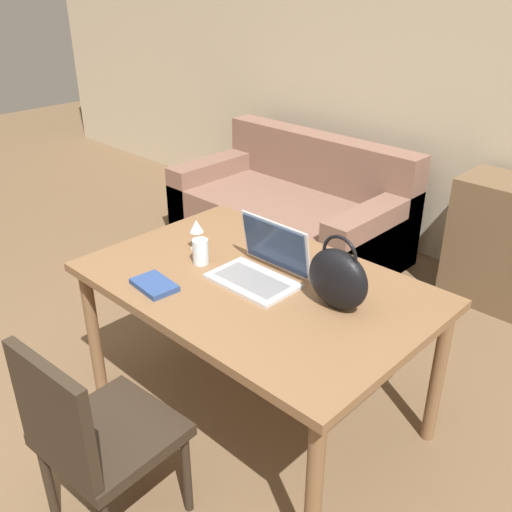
% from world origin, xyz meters
% --- Properties ---
extents(ground_plane, '(14.00, 14.00, 0.00)m').
position_xyz_m(ground_plane, '(0.00, 0.00, 0.00)').
color(ground_plane, brown).
extents(wall_back, '(10.00, 0.06, 2.70)m').
position_xyz_m(wall_back, '(0.00, 2.94, 1.35)').
color(wall_back, beige).
rests_on(wall_back, ground_plane).
extents(dining_table, '(1.49, 0.98, 0.74)m').
position_xyz_m(dining_table, '(0.05, 0.80, 0.66)').
color(dining_table, brown).
rests_on(dining_table, ground_plane).
extents(chair, '(0.47, 0.47, 0.86)m').
position_xyz_m(chair, '(0.07, -0.06, 0.48)').
color(chair, '#2D2319').
rests_on(chair, ground_plane).
extents(couch, '(1.71, 0.93, 0.82)m').
position_xyz_m(couch, '(-1.04, 2.32, 0.28)').
color(couch, '#7F5B4C').
rests_on(couch, ground_plane).
extents(laptop, '(0.38, 0.28, 0.25)m').
position_xyz_m(laptop, '(0.05, 0.84, 0.80)').
color(laptop, silver).
rests_on(laptop, dining_table).
extents(drinking_glass, '(0.07, 0.07, 0.12)m').
position_xyz_m(drinking_glass, '(-0.24, 0.74, 0.79)').
color(drinking_glass, silver).
rests_on(drinking_glass, dining_table).
extents(wine_glass, '(0.07, 0.07, 0.15)m').
position_xyz_m(wine_glass, '(-0.37, 0.83, 0.85)').
color(wine_glass, silver).
rests_on(wine_glass, dining_table).
extents(handbag, '(0.27, 0.13, 0.31)m').
position_xyz_m(handbag, '(0.42, 0.87, 0.87)').
color(handbag, black).
rests_on(handbag, dining_table).
extents(book, '(0.21, 0.15, 0.02)m').
position_xyz_m(book, '(-0.22, 0.46, 0.75)').
color(book, navy).
rests_on(book, dining_table).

